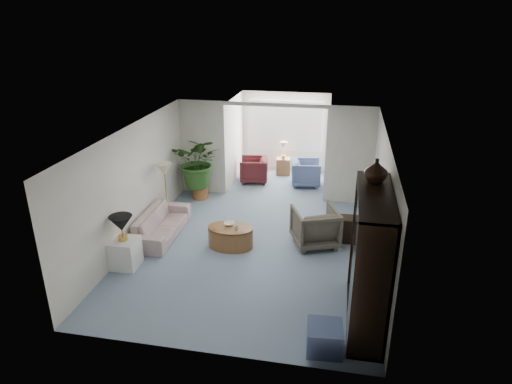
% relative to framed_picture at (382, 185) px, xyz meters
% --- Properties ---
extents(floor, '(6.00, 6.00, 0.00)m').
position_rel_framed_picture_xyz_m(floor, '(-2.46, 0.10, -1.70)').
color(floor, gray).
rests_on(floor, ground).
extents(sunroom_floor, '(2.60, 2.60, 0.00)m').
position_rel_framed_picture_xyz_m(sunroom_floor, '(-2.46, 4.20, -1.70)').
color(sunroom_floor, gray).
rests_on(sunroom_floor, ground).
extents(back_pier_left, '(1.20, 0.12, 2.50)m').
position_rel_framed_picture_xyz_m(back_pier_left, '(-4.36, 3.10, -0.45)').
color(back_pier_left, silver).
rests_on(back_pier_left, ground).
extents(back_pier_right, '(1.20, 0.12, 2.50)m').
position_rel_framed_picture_xyz_m(back_pier_right, '(-0.56, 3.10, -0.45)').
color(back_pier_right, silver).
rests_on(back_pier_right, ground).
extents(back_header, '(2.60, 0.12, 0.10)m').
position_rel_framed_picture_xyz_m(back_header, '(-2.46, 3.10, 0.75)').
color(back_header, silver).
rests_on(back_header, back_pier_left).
extents(window_pane, '(2.20, 0.02, 1.50)m').
position_rel_framed_picture_xyz_m(window_pane, '(-2.46, 5.28, -0.30)').
color(window_pane, white).
extents(window_blinds, '(2.20, 0.02, 1.50)m').
position_rel_framed_picture_xyz_m(window_blinds, '(-2.46, 5.25, -0.30)').
color(window_blinds, white).
extents(framed_picture, '(0.04, 0.50, 0.40)m').
position_rel_framed_picture_xyz_m(framed_picture, '(0.00, 0.00, 0.00)').
color(framed_picture, beige).
extents(sofa, '(0.79, 1.93, 0.56)m').
position_rel_framed_picture_xyz_m(sofa, '(-4.53, 0.47, -1.42)').
color(sofa, beige).
rests_on(sofa, ground).
extents(end_table, '(0.53, 0.53, 0.57)m').
position_rel_framed_picture_xyz_m(end_table, '(-4.73, -0.88, -1.42)').
color(end_table, white).
rests_on(end_table, ground).
extents(table_lamp, '(0.44, 0.44, 0.30)m').
position_rel_framed_picture_xyz_m(table_lamp, '(-4.73, -0.88, -0.78)').
color(table_lamp, black).
rests_on(table_lamp, end_table).
extents(floor_lamp, '(0.36, 0.36, 0.28)m').
position_rel_framed_picture_xyz_m(floor_lamp, '(-4.71, 1.29, -0.45)').
color(floor_lamp, beige).
rests_on(floor_lamp, ground).
extents(coffee_table, '(1.13, 1.13, 0.45)m').
position_rel_framed_picture_xyz_m(coffee_table, '(-2.92, 0.26, -1.47)').
color(coffee_table, brown).
rests_on(coffee_table, ground).
extents(coffee_bowl, '(0.26, 0.26, 0.05)m').
position_rel_framed_picture_xyz_m(coffee_bowl, '(-2.97, 0.36, -1.22)').
color(coffee_bowl, white).
rests_on(coffee_bowl, coffee_table).
extents(coffee_cup, '(0.11, 0.11, 0.08)m').
position_rel_framed_picture_xyz_m(coffee_cup, '(-2.77, 0.16, -1.21)').
color(coffee_cup, '#B5B29F').
rests_on(coffee_cup, coffee_table).
extents(wingback_chair, '(1.15, 1.16, 0.82)m').
position_rel_framed_picture_xyz_m(wingback_chair, '(-1.20, 0.71, -1.29)').
color(wingback_chair, '#5B5548').
rests_on(wingback_chair, ground).
extents(side_table_dark, '(0.46, 0.37, 0.54)m').
position_rel_framed_picture_xyz_m(side_table_dark, '(-0.50, 1.01, -1.43)').
color(side_table_dark, black).
rests_on(side_table_dark, ground).
extents(entertainment_cabinet, '(0.52, 1.96, 2.18)m').
position_rel_framed_picture_xyz_m(entertainment_cabinet, '(-0.23, -1.66, -0.61)').
color(entertainment_cabinet, black).
rests_on(entertainment_cabinet, ground).
extents(cabinet_urn, '(0.36, 0.36, 0.37)m').
position_rel_framed_picture_xyz_m(cabinet_urn, '(-0.23, -1.16, 0.67)').
color(cabinet_urn, black).
rests_on(cabinet_urn, entertainment_cabinet).
extents(ottoman, '(0.55, 0.55, 0.41)m').
position_rel_framed_picture_xyz_m(ottoman, '(-0.82, -2.50, -1.49)').
color(ottoman, slate).
rests_on(ottoman, ground).
extents(plant_pot, '(0.40, 0.40, 0.32)m').
position_rel_framed_picture_xyz_m(plant_pot, '(-4.34, 2.66, -1.54)').
color(plant_pot, '#985A2C').
rests_on(plant_pot, ground).
extents(house_plant, '(1.24, 1.08, 1.38)m').
position_rel_framed_picture_xyz_m(house_plant, '(-4.34, 2.66, -0.69)').
color(house_plant, '#29541C').
rests_on(house_plant, plant_pot).
extents(sunroom_chair_blue, '(0.89, 0.87, 0.72)m').
position_rel_framed_picture_xyz_m(sunroom_chair_blue, '(-1.70, 4.15, -1.34)').
color(sunroom_chair_blue, slate).
rests_on(sunroom_chair_blue, ground).
extents(sunroom_chair_maroon, '(0.87, 0.85, 0.71)m').
position_rel_framed_picture_xyz_m(sunroom_chair_maroon, '(-3.20, 4.15, -1.35)').
color(sunroom_chair_maroon, '#521C20').
rests_on(sunroom_chair_maroon, ground).
extents(sunroom_table, '(0.45, 0.37, 0.50)m').
position_rel_framed_picture_xyz_m(sunroom_table, '(-2.45, 4.90, -1.45)').
color(sunroom_table, brown).
rests_on(sunroom_table, ground).
extents(shelf_clutter, '(0.30, 1.16, 1.06)m').
position_rel_framed_picture_xyz_m(shelf_clutter, '(-0.28, -1.76, -0.46)').
color(shelf_clutter, '#4D4B48').
rests_on(shelf_clutter, entertainment_cabinet).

